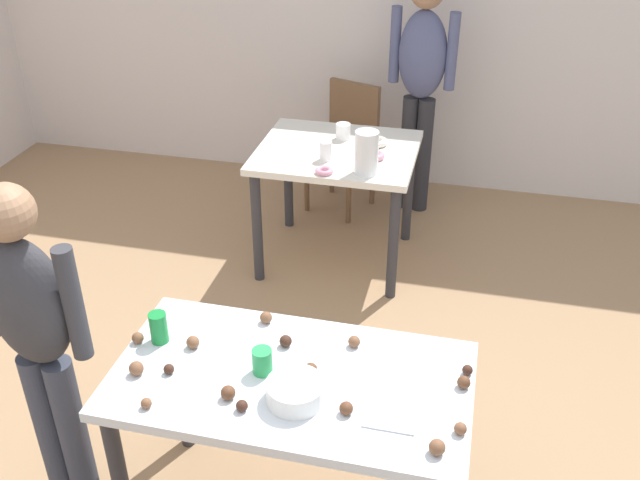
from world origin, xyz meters
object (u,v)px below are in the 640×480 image
object	(u,v)px
mixing_bowl	(295,391)
person_girl_near	(36,332)
soda_can	(159,328)
pitcher_far	(367,153)
person_adult_far	(421,74)
dining_table_far	(337,167)
chair_far_table	(346,139)
dining_table_near	(291,399)

from	to	relation	value
mixing_bowl	person_girl_near	bearing A→B (deg)	179.33
person_girl_near	soda_can	size ratio (longest dim) A/B	11.77
pitcher_far	soda_can	bearing A→B (deg)	-107.02
soda_can	pitcher_far	size ratio (longest dim) A/B	0.51
person_adult_far	soda_can	distance (m)	2.76
dining_table_far	chair_far_table	xyz separation A→B (m)	(-0.09, 0.75, -0.14)
dining_table_far	mixing_bowl	bearing A→B (deg)	-81.65
chair_far_table	soda_can	world-z (taller)	soda_can
dining_table_near	person_girl_near	bearing A→B (deg)	-173.75
person_adult_far	mixing_bowl	distance (m)	2.87
chair_far_table	soda_can	bearing A→B (deg)	-93.79
person_girl_near	soda_can	bearing A→B (deg)	24.39
dining_table_near	person_adult_far	bearing A→B (deg)	87.28
person_girl_near	dining_table_near	bearing A→B (deg)	6.25
dining_table_far	person_girl_near	size ratio (longest dim) A/B	0.64
dining_table_near	chair_far_table	distance (m)	2.73
chair_far_table	person_adult_far	bearing A→B (deg)	5.32
person_adult_far	pitcher_far	size ratio (longest dim) A/B	6.68
person_adult_far	pitcher_far	distance (m)	1.10
chair_far_table	soda_can	xyz separation A→B (m)	(-0.17, -2.63, 0.31)
person_girl_near	mixing_bowl	size ratio (longest dim) A/B	7.28
dining_table_far	person_adult_far	world-z (taller)	person_adult_far
person_girl_near	person_adult_far	world-z (taller)	person_adult_far
person_girl_near	dining_table_far	bearing A→B (deg)	72.39
soda_can	person_girl_near	bearing A→B (deg)	-155.61
person_adult_far	chair_far_table	bearing A→B (deg)	-174.68
person_girl_near	pitcher_far	world-z (taller)	person_girl_near
mixing_bowl	soda_can	xyz separation A→B (m)	(-0.57, 0.19, 0.02)
chair_far_table	person_adult_far	world-z (taller)	person_adult_far
person_adult_far	soda_can	world-z (taller)	person_adult_far
soda_can	pitcher_far	bearing A→B (deg)	72.98
pitcher_far	dining_table_far	bearing A→B (deg)	127.90
mixing_bowl	dining_table_near	bearing A→B (deg)	113.08
pitcher_far	person_girl_near	bearing A→B (deg)	-116.25
dining_table_near	mixing_bowl	size ratio (longest dim) A/B	6.37
person_girl_near	pitcher_far	distance (m)	1.97
person_adult_far	mixing_bowl	world-z (taller)	person_adult_far
person_adult_far	dining_table_near	bearing A→B (deg)	-92.72
person_adult_far	pitcher_far	world-z (taller)	person_adult_far
chair_far_table	pitcher_far	xyz separation A→B (m)	(0.31, -1.04, 0.37)
dining_table_near	dining_table_far	world-z (taller)	same
person_girl_near	soda_can	world-z (taller)	person_girl_near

